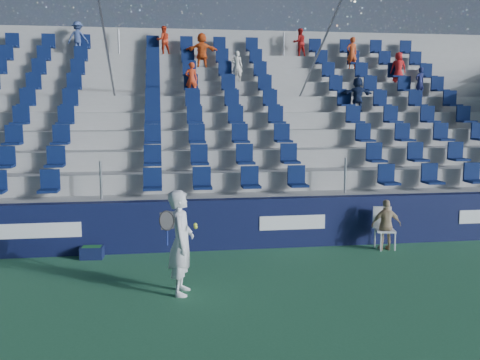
% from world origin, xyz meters
% --- Properties ---
extents(ground, '(70.00, 70.00, 0.00)m').
position_xyz_m(ground, '(0.00, 0.00, 0.00)').
color(ground, '#2E6C46').
rests_on(ground, ground).
extents(sponsor_wall, '(24.00, 0.32, 1.20)m').
position_xyz_m(sponsor_wall, '(0.00, 3.15, 0.60)').
color(sponsor_wall, '#0F1439').
rests_on(sponsor_wall, ground).
extents(grandstand, '(24.00, 8.17, 6.63)m').
position_xyz_m(grandstand, '(0.00, 8.24, 2.13)').
color(grandstand, '#A2A29D').
rests_on(grandstand, ground).
extents(tennis_player, '(0.69, 0.75, 1.90)m').
position_xyz_m(tennis_player, '(-1.25, 0.18, 0.95)').
color(tennis_player, silver).
rests_on(tennis_player, ground).
extents(line_judge_chair, '(0.52, 0.53, 0.99)m').
position_xyz_m(line_judge_chair, '(3.65, 2.65, 0.57)').
color(line_judge_chair, white).
rests_on(line_judge_chair, ground).
extents(line_judge, '(0.73, 0.35, 1.20)m').
position_xyz_m(line_judge, '(3.65, 2.50, 0.60)').
color(line_judge, tan).
rests_on(line_judge, ground).
extents(ball_bin, '(0.52, 0.36, 0.28)m').
position_xyz_m(ball_bin, '(-3.16, 2.75, 0.15)').
color(ball_bin, '#0F173A').
rests_on(ball_bin, ground).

